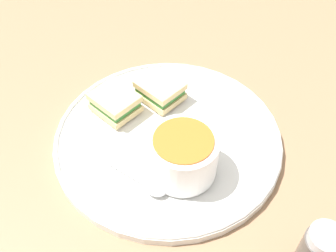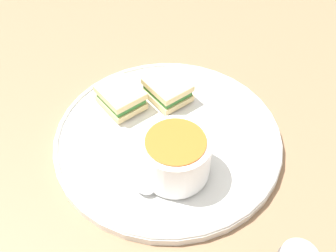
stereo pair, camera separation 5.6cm
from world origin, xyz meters
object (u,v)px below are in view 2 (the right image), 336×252
at_px(spoon, 139,182).
at_px(sandwich_half_near, 167,90).
at_px(soup_bowl, 175,156).
at_px(sandwich_half_far, 121,97).

xyz_separation_m(spoon, sandwich_half_near, (0.02, -0.17, 0.01)).
bearing_deg(spoon, soup_bowl, 68.11).
relative_size(sandwich_half_near, sandwich_half_far, 1.00).
distance_m(spoon, sandwich_half_near, 0.17).
relative_size(soup_bowl, spoon, 0.92).
relative_size(spoon, sandwich_half_far, 1.17).
bearing_deg(sandwich_half_far, sandwich_half_near, -147.50).
xyz_separation_m(soup_bowl, spoon, (0.04, 0.04, -0.03)).
height_order(sandwich_half_near, sandwich_half_far, same).
distance_m(soup_bowl, sandwich_half_far, 0.15).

